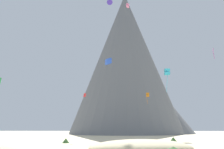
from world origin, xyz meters
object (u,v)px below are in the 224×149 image
object	(u,v)px
bush_scatter_east	(173,140)
kite_red_low	(85,95)
kite_orange_low	(148,95)
kite_indigo_high	(110,2)
bush_far_left	(66,141)
bush_near_left	(115,142)
kite_blue_mid	(108,61)
kite_pink_high	(128,6)
kite_magenta_mid	(213,51)
rock_massif	(131,70)
kite_cyan_mid	(167,72)

from	to	relation	value
bush_scatter_east	kite_red_low	xyz separation A→B (m)	(-16.96, 3.31, 8.65)
kite_orange_low	kite_indigo_high	bearing A→B (deg)	75.13
bush_far_left	bush_near_left	bearing A→B (deg)	-12.51
bush_far_left	kite_blue_mid	size ratio (longest dim) A/B	0.71
bush_far_left	kite_blue_mid	xyz separation A→B (m)	(5.86, 14.07, 17.58)
bush_far_left	kite_red_low	world-z (taller)	kite_red_low
kite_pink_high	kite_indigo_high	size ratio (longest dim) A/B	0.97
bush_far_left	kite_indigo_high	size ratio (longest dim) A/B	0.97
kite_red_low	kite_orange_low	size ratio (longest dim) A/B	0.23
kite_red_low	bush_scatter_east	bearing A→B (deg)	70.15
bush_far_left	kite_orange_low	bearing A→B (deg)	67.46
kite_indigo_high	kite_magenta_mid	bearing A→B (deg)	-154.81
bush_far_left	kite_blue_mid	world-z (taller)	kite_blue_mid
bush_near_left	kite_indigo_high	size ratio (longest dim) A/B	1.29
bush_far_left	rock_massif	bearing A→B (deg)	81.28
kite_pink_high	kite_cyan_mid	bearing A→B (deg)	-137.29
kite_blue_mid	bush_near_left	bearing A→B (deg)	-11.05
bush_near_left	kite_red_low	distance (m)	14.46
kite_magenta_mid	bush_near_left	bearing A→B (deg)	9.26
kite_red_low	kite_orange_low	world-z (taller)	kite_orange_low
kite_pink_high	kite_orange_low	distance (m)	29.63
bush_far_left	rock_massif	xyz separation A→B (m)	(10.68, 69.62, 28.22)
bush_near_left	kite_cyan_mid	bearing A→B (deg)	62.80
kite_blue_mid	rock_massif	bearing A→B (deg)	154.29
kite_orange_low	bush_scatter_east	bearing A→B (deg)	96.20
kite_pink_high	kite_blue_mid	bearing A→B (deg)	163.33
kite_cyan_mid	kite_blue_mid	size ratio (longest dim) A/B	3.27
kite_cyan_mid	kite_indigo_high	size ratio (longest dim) A/B	4.45
rock_massif	kite_cyan_mid	xyz separation A→B (m)	(9.79, -48.43, -11.90)
rock_massif	kite_red_low	bearing A→B (deg)	-98.20
bush_near_left	kite_indigo_high	distance (m)	31.72
kite_magenta_mid	kite_red_low	distance (m)	35.66
bush_near_left	bush_scatter_east	xyz separation A→B (m)	(10.06, 5.83, 0.16)
kite_magenta_mid	kite_indigo_high	distance (m)	29.51
bush_near_left	kite_blue_mid	xyz separation A→B (m)	(-2.73, 15.97, 17.67)
bush_scatter_east	kite_indigo_high	world-z (taller)	kite_indigo_high
bush_far_left	bush_scatter_east	bearing A→B (deg)	11.88
bush_near_left	rock_massif	xyz separation A→B (m)	(2.08, 71.52, 28.31)
kite_orange_low	kite_blue_mid	bearing A→B (deg)	69.95
bush_near_left	kite_indigo_high	world-z (taller)	kite_indigo_high
bush_near_left	kite_cyan_mid	xyz separation A→B (m)	(11.87, 23.09, 16.41)
bush_scatter_east	kite_red_low	distance (m)	19.33
kite_orange_low	bush_far_left	bearing A→B (deg)	69.90
kite_blue_mid	kite_orange_low	bearing A→B (deg)	136.75
kite_magenta_mid	kite_blue_mid	xyz separation A→B (m)	(-26.42, -6.42, -3.81)
bush_near_left	kite_cyan_mid	distance (m)	30.72
rock_massif	kite_magenta_mid	distance (m)	54.10
bush_near_left	kite_pink_high	size ratio (longest dim) A/B	1.33
bush_near_left	kite_orange_low	world-z (taller)	kite_orange_low
kite_indigo_high	kite_orange_low	world-z (taller)	kite_indigo_high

